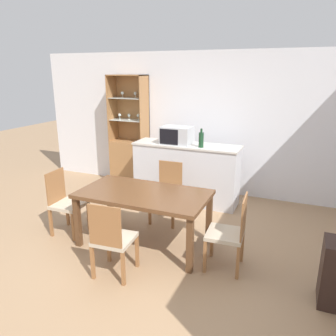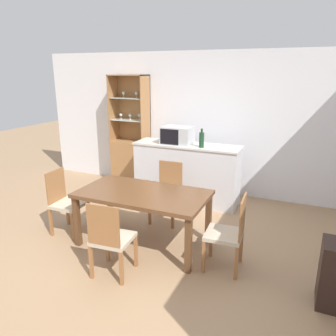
# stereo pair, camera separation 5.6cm
# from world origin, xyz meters

# --- Properties ---
(ground_plane) EXTENTS (18.00, 18.00, 0.00)m
(ground_plane) POSITION_xyz_m (0.00, 0.00, 0.00)
(ground_plane) COLOR #A37F5B
(wall_back) EXTENTS (6.80, 0.06, 2.55)m
(wall_back) POSITION_xyz_m (0.00, 2.63, 1.27)
(wall_back) COLOR silver
(wall_back) RESTS_ON ground_plane
(kitchen_counter) EXTENTS (1.82, 0.53, 1.02)m
(kitchen_counter) POSITION_xyz_m (-0.10, 1.95, 0.51)
(kitchen_counter) COLOR silver
(kitchen_counter) RESTS_ON ground_plane
(display_cabinet) EXTENTS (0.72, 0.39, 2.14)m
(display_cabinet) POSITION_xyz_m (-1.46, 2.42, 0.61)
(display_cabinet) COLOR #A37042
(display_cabinet) RESTS_ON ground_plane
(dining_table) EXTENTS (1.65, 0.89, 0.72)m
(dining_table) POSITION_xyz_m (-0.09, 0.34, 0.64)
(dining_table) COLOR brown
(dining_table) RESTS_ON ground_plane
(dining_chair_head_far) EXTENTS (0.41, 0.41, 0.90)m
(dining_chair_head_far) POSITION_xyz_m (-0.09, 1.10, 0.45)
(dining_chair_head_far) COLOR #C1B299
(dining_chair_head_far) RESTS_ON ground_plane
(dining_chair_side_right_near) EXTENTS (0.43, 0.43, 0.90)m
(dining_chair_side_right_near) POSITION_xyz_m (1.05, 0.20, 0.45)
(dining_chair_side_right_near) COLOR #C1B299
(dining_chair_side_right_near) RESTS_ON ground_plane
(dining_chair_side_left_near) EXTENTS (0.42, 0.42, 0.90)m
(dining_chair_side_left_near) POSITION_xyz_m (-1.24, 0.20, 0.45)
(dining_chair_side_left_near) COLOR #C1B299
(dining_chair_side_left_near) RESTS_ON ground_plane
(dining_chair_head_near) EXTENTS (0.44, 0.44, 0.90)m
(dining_chair_head_near) POSITION_xyz_m (-0.09, -0.43, 0.45)
(dining_chair_head_near) COLOR #C1B299
(dining_chair_head_near) RESTS_ON ground_plane
(microwave) EXTENTS (0.50, 0.36, 0.29)m
(microwave) POSITION_xyz_m (-0.26, 1.92, 1.17)
(microwave) COLOR #B7BABF
(microwave) RESTS_ON kitchen_counter
(wine_bottle) EXTENTS (0.08, 0.08, 0.30)m
(wine_bottle) POSITION_xyz_m (0.20, 1.82, 1.15)
(wine_bottle) COLOR #193D23
(wine_bottle) RESTS_ON kitchen_counter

